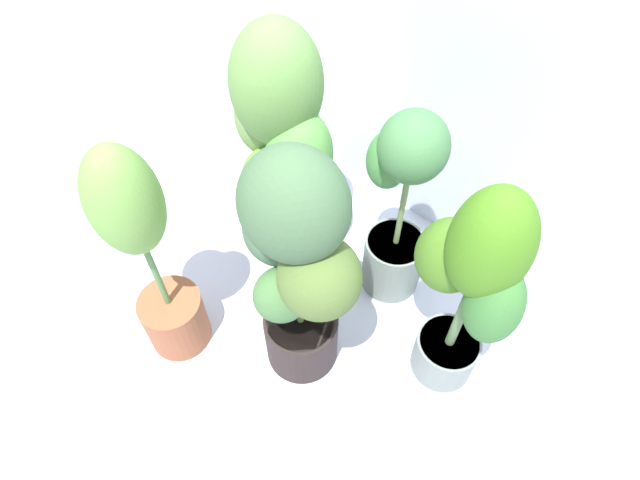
{
  "coord_description": "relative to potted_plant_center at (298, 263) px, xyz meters",
  "views": [
    {
      "loc": [
        0.55,
        -0.4,
        1.58
      ],
      "look_at": [
        -0.04,
        0.28,
        0.4
      ],
      "focal_mm": 30.24,
      "sensor_mm": 36.0,
      "label": 1
    }
  ],
  "objects": [
    {
      "name": "potted_plant_back_left",
      "position": [
        -0.33,
        0.28,
        0.03
      ],
      "size": [
        0.41,
        0.34,
        0.89
      ],
      "color": "slate",
      "rests_on": "ground"
    },
    {
      "name": "potted_plant_center",
      "position": [
        0.0,
        0.0,
        0.0
      ],
      "size": [
        0.4,
        0.3,
        0.85
      ],
      "color": "black",
      "rests_on": "ground"
    },
    {
      "name": "potted_plant_back_center",
      "position": [
        0.02,
        0.41,
        -0.13
      ],
      "size": [
        0.3,
        0.24,
        0.72
      ],
      "color": "slate",
      "rests_on": "ground"
    },
    {
      "name": "potted_plant_back_right",
      "position": [
        0.34,
        0.26,
        -0.04
      ],
      "size": [
        0.36,
        0.24,
        0.79
      ],
      "color": "slate",
      "rests_on": "ground"
    },
    {
      "name": "ground_plane",
      "position": [
        -0.01,
        -0.13,
        -0.5
      ],
      "size": [
        8.0,
        8.0,
        0.0
      ],
      "primitive_type": "plane",
      "color": "silver",
      "rests_on": "ground"
    },
    {
      "name": "potted_plant_front_left",
      "position": [
        -0.36,
        -0.21,
        -0.06
      ],
      "size": [
        0.28,
        0.22,
        0.82
      ],
      "color": "#985535",
      "rests_on": "ground"
    }
  ]
}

